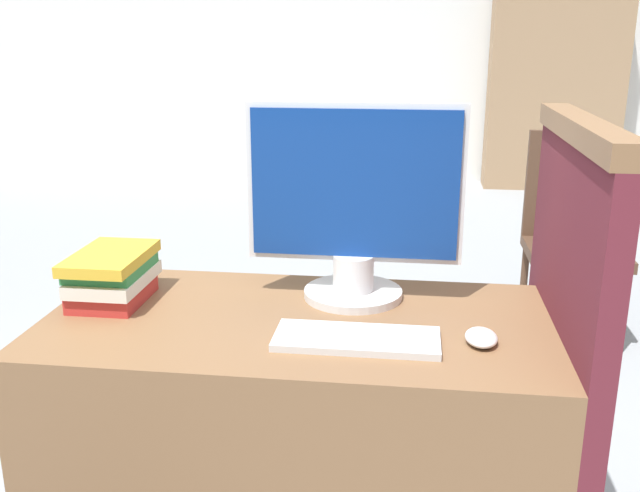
# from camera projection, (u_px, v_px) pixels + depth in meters

# --- Properties ---
(wall_back) EXTENTS (12.00, 0.06, 2.80)m
(wall_back) POSITION_uv_depth(u_px,v_px,m) (390.00, 33.00, 6.75)
(wall_back) COLOR white
(wall_back) RESTS_ON ground_plane
(desk) EXTENTS (1.19, 0.62, 0.76)m
(desk) POSITION_uv_depth(u_px,v_px,m) (298.00, 458.00, 1.79)
(desk) COLOR brown
(desk) RESTS_ON ground_plane
(carrel_divider) EXTENTS (0.07, 0.72, 1.23)m
(carrel_divider) POSITION_uv_depth(u_px,v_px,m) (559.00, 376.00, 1.69)
(carrel_divider) COLOR #5B1E28
(carrel_divider) RESTS_ON ground_plane
(monitor) EXTENTS (0.53, 0.25, 0.49)m
(monitor) POSITION_uv_depth(u_px,v_px,m) (354.00, 208.00, 1.75)
(monitor) COLOR silver
(monitor) RESTS_ON desk
(keyboard) EXTENTS (0.36, 0.15, 0.02)m
(keyboard) POSITION_uv_depth(u_px,v_px,m) (357.00, 339.00, 1.55)
(keyboard) COLOR silver
(keyboard) RESTS_ON desk
(mouse) EXTENTS (0.07, 0.10, 0.03)m
(mouse) POSITION_uv_depth(u_px,v_px,m) (481.00, 337.00, 1.54)
(mouse) COLOR silver
(mouse) RESTS_ON desk
(book_stack) EXTENTS (0.17, 0.26, 0.13)m
(book_stack) POSITION_uv_depth(u_px,v_px,m) (112.00, 276.00, 1.77)
(book_stack) COLOR #B72D28
(book_stack) RESTS_ON desk
(far_chair) EXTENTS (0.44, 0.44, 0.96)m
(far_chair) POSITION_uv_depth(u_px,v_px,m) (573.00, 227.00, 3.39)
(far_chair) COLOR #4C3323
(far_chair) RESTS_ON ground_plane
(bookshelf_far) EXTENTS (1.19, 0.32, 1.81)m
(bookshelf_far) POSITION_uv_depth(u_px,v_px,m) (555.00, 90.00, 6.48)
(bookshelf_far) COLOR #9E7A56
(bookshelf_far) RESTS_ON ground_plane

